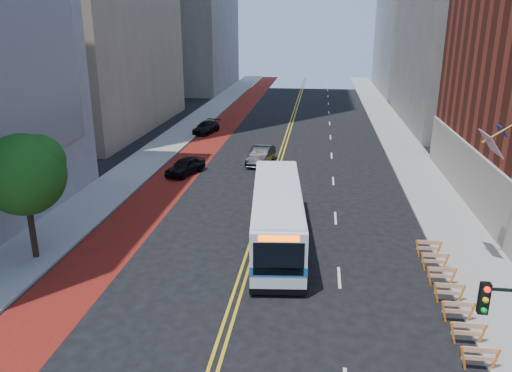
{
  "coord_description": "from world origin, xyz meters",
  "views": [
    {
      "loc": [
        3.5,
        -16.53,
        12.14
      ],
      "look_at": [
        0.35,
        8.0,
        3.97
      ],
      "focal_mm": 35.0,
      "sensor_mm": 36.0,
      "label": 1
    }
  ],
  "objects_px": {
    "street_tree": "(25,171)",
    "car_b": "(261,155)",
    "car_a": "(185,166)",
    "transit_bus": "(277,214)",
    "car_c": "(206,127)"
  },
  "relations": [
    {
      "from": "street_tree",
      "to": "car_b",
      "type": "relative_size",
      "value": 1.41
    },
    {
      "from": "car_a",
      "to": "car_b",
      "type": "height_order",
      "value": "car_b"
    },
    {
      "from": "street_tree",
      "to": "transit_bus",
      "type": "relative_size",
      "value": 0.54
    },
    {
      "from": "car_a",
      "to": "car_b",
      "type": "distance_m",
      "value": 7.14
    },
    {
      "from": "car_c",
      "to": "car_b",
      "type": "bearing_deg",
      "value": -44.94
    },
    {
      "from": "transit_bus",
      "to": "car_c",
      "type": "distance_m",
      "value": 30.65
    },
    {
      "from": "car_b",
      "to": "car_c",
      "type": "relative_size",
      "value": 1.05
    },
    {
      "from": "car_a",
      "to": "car_c",
      "type": "relative_size",
      "value": 0.91
    },
    {
      "from": "car_a",
      "to": "transit_bus",
      "type": "bearing_deg",
      "value": -34.46
    },
    {
      "from": "transit_bus",
      "to": "car_a",
      "type": "height_order",
      "value": "transit_bus"
    },
    {
      "from": "transit_bus",
      "to": "street_tree",
      "type": "bearing_deg",
      "value": -169.15
    },
    {
      "from": "car_b",
      "to": "car_c",
      "type": "bearing_deg",
      "value": 130.68
    },
    {
      "from": "street_tree",
      "to": "car_a",
      "type": "height_order",
      "value": "street_tree"
    },
    {
      "from": "transit_bus",
      "to": "car_a",
      "type": "xyz_separation_m",
      "value": [
        -8.76,
        12.55,
        -1.04
      ]
    },
    {
      "from": "street_tree",
      "to": "car_c",
      "type": "distance_m",
      "value": 32.78
    }
  ]
}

